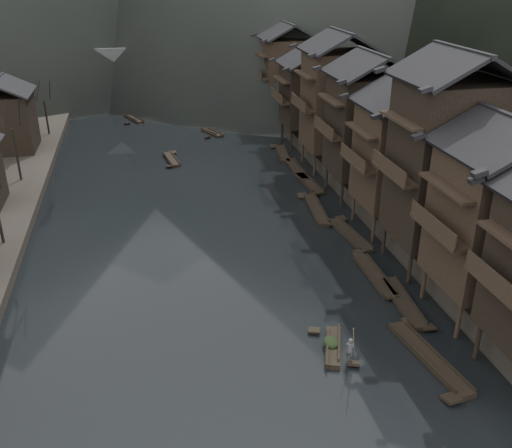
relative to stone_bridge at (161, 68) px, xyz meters
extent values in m
plane|color=black|center=(0.00, -72.00, -5.11)|extent=(300.00, 300.00, 0.00)
cube|color=#2D2823|center=(35.00, -32.00, -4.21)|extent=(40.00, 200.00, 1.80)
cylinder|color=black|center=(14.20, -77.60, -3.81)|extent=(0.30, 0.30, 2.90)
cube|color=black|center=(13.30, -80.00, 1.32)|extent=(1.20, 5.70, 0.25)
cylinder|color=black|center=(14.20, -75.40, -3.81)|extent=(0.30, 0.30, 2.90)
cylinder|color=black|center=(14.20, -70.60, -3.81)|extent=(0.30, 0.30, 2.90)
cylinder|color=black|center=(16.95, -75.40, -3.81)|extent=(0.30, 0.30, 2.90)
cylinder|color=black|center=(16.95, -70.60, -3.81)|extent=(0.30, 0.30, 2.90)
cube|color=black|center=(17.30, -73.00, 1.96)|extent=(7.00, 6.00, 8.95)
cube|color=black|center=(13.30, -73.00, 1.52)|extent=(1.20, 5.70, 0.25)
cylinder|color=black|center=(14.20, -68.40, -3.81)|extent=(0.30, 0.30, 2.90)
cylinder|color=black|center=(14.20, -63.60, -3.81)|extent=(0.30, 0.30, 2.90)
cylinder|color=black|center=(16.95, -68.40, -3.81)|extent=(0.30, 0.30, 2.90)
cylinder|color=black|center=(16.95, -63.60, -3.81)|extent=(0.30, 0.30, 2.90)
cube|color=black|center=(17.30, -66.00, 3.49)|extent=(7.00, 6.00, 12.01)
cube|color=black|center=(13.30, -66.00, 2.89)|extent=(1.20, 5.70, 0.25)
cylinder|color=black|center=(14.20, -61.40, -3.81)|extent=(0.30, 0.30, 2.90)
cylinder|color=black|center=(14.20, -56.60, -3.81)|extent=(0.30, 0.30, 2.90)
cylinder|color=black|center=(16.95, -61.40, -3.81)|extent=(0.30, 0.30, 2.90)
cylinder|color=black|center=(16.95, -56.60, -3.81)|extent=(0.30, 0.30, 2.90)
cube|color=black|center=(17.30, -59.00, 1.79)|extent=(7.00, 6.00, 8.60)
cube|color=black|center=(13.30, -59.00, 1.36)|extent=(1.20, 5.70, 0.25)
cylinder|color=black|center=(14.20, -53.40, -3.81)|extent=(0.30, 0.30, 2.90)
cylinder|color=black|center=(14.20, -48.60, -3.81)|extent=(0.30, 0.30, 2.90)
cylinder|color=black|center=(16.95, -53.40, -3.81)|extent=(0.30, 0.30, 2.90)
cylinder|color=black|center=(16.95, -48.60, -3.81)|extent=(0.30, 0.30, 2.90)
cube|color=black|center=(17.30, -51.00, 2.32)|extent=(7.00, 6.00, 9.65)
cube|color=black|center=(13.30, -51.00, 1.83)|extent=(1.20, 5.70, 0.25)
cylinder|color=black|center=(14.20, -44.40, -3.81)|extent=(0.30, 0.30, 2.90)
cylinder|color=black|center=(14.20, -39.60, -3.81)|extent=(0.30, 0.30, 2.90)
cylinder|color=black|center=(16.95, -44.40, -3.81)|extent=(0.30, 0.30, 2.90)
cylinder|color=black|center=(16.95, -39.60, -3.81)|extent=(0.30, 0.30, 2.90)
cube|color=black|center=(17.30, -42.00, 2.79)|extent=(7.00, 6.00, 10.60)
cube|color=black|center=(13.30, -42.00, 2.26)|extent=(1.20, 5.70, 0.25)
cylinder|color=black|center=(14.20, -34.40, -3.81)|extent=(0.30, 0.30, 2.90)
cylinder|color=black|center=(14.20, -29.60, -3.81)|extent=(0.30, 0.30, 2.90)
cylinder|color=black|center=(16.95, -34.40, -3.81)|extent=(0.30, 0.30, 2.90)
cylinder|color=black|center=(16.95, -29.60, -3.81)|extent=(0.30, 0.30, 2.90)
cube|color=black|center=(17.30, -32.00, 1.26)|extent=(7.00, 6.00, 7.54)
cube|color=black|center=(13.30, -32.00, 0.88)|extent=(1.20, 5.70, 0.25)
cylinder|color=black|center=(14.20, -22.40, -3.81)|extent=(0.30, 0.30, 2.90)
cylinder|color=black|center=(14.20, -17.60, -3.81)|extent=(0.30, 0.30, 2.90)
cylinder|color=black|center=(16.95, -22.40, -3.81)|extent=(0.30, 0.30, 2.90)
cylinder|color=black|center=(16.95, -17.60, -3.81)|extent=(0.30, 0.30, 2.90)
cube|color=black|center=(17.30, -20.00, 2.14)|extent=(7.00, 6.00, 9.30)
cube|color=black|center=(13.30, -20.00, 1.68)|extent=(1.20, 5.70, 0.25)
cube|color=black|center=(-20.50, -30.00, -0.51)|extent=(6.50, 6.50, 6.80)
cylinder|color=black|center=(-17.00, -41.56, -1.12)|extent=(0.24, 0.24, 5.59)
cylinder|color=black|center=(-17.00, -23.77, -1.72)|extent=(0.24, 0.24, 4.37)
cube|color=black|center=(11.37, -77.13, -4.96)|extent=(2.13, 7.67, 0.30)
cube|color=black|center=(11.37, -77.13, -4.78)|extent=(2.16, 7.53, 0.10)
cube|color=black|center=(11.87, -73.52, -4.82)|extent=(1.05, 1.05, 0.37)
cube|color=black|center=(10.87, -80.74, -4.82)|extent=(1.05, 1.05, 0.37)
cube|color=black|center=(12.50, -71.04, -4.96)|extent=(1.62, 6.77, 0.30)
cube|color=black|center=(12.50, -71.04, -4.78)|extent=(1.66, 6.64, 0.10)
cube|color=black|center=(12.25, -67.83, -4.82)|extent=(1.00, 0.90, 0.34)
cube|color=black|center=(12.75, -74.25, -4.82)|extent=(1.00, 0.90, 0.34)
cube|color=black|center=(12.01, -67.07, -4.96)|extent=(1.17, 6.55, 0.30)
cube|color=black|center=(12.01, -67.07, -4.78)|extent=(1.22, 6.42, 0.10)
cube|color=black|center=(11.98, -63.93, -4.82)|extent=(0.94, 0.81, 0.34)
cube|color=black|center=(12.04, -70.21, -4.82)|extent=(0.94, 0.81, 0.34)
cube|color=black|center=(12.65, -59.94, -4.96)|extent=(1.87, 6.99, 0.30)
cube|color=black|center=(12.65, -59.94, -4.78)|extent=(1.91, 6.85, 0.10)
cube|color=black|center=(13.02, -56.65, -4.82)|extent=(1.02, 0.95, 0.35)
cube|color=black|center=(12.28, -63.24, -4.82)|extent=(1.02, 0.95, 0.35)
cube|color=black|center=(11.44, -53.92, -4.96)|extent=(1.87, 7.51, 0.30)
cube|color=black|center=(11.44, -53.92, -4.78)|extent=(1.91, 7.37, 0.10)
cube|color=black|center=(11.07, -50.37, -4.82)|extent=(1.02, 1.00, 0.36)
cube|color=black|center=(11.81, -57.47, -4.82)|extent=(1.02, 1.00, 0.36)
cube|color=black|center=(12.78, -46.92, -4.96)|extent=(1.58, 6.58, 0.30)
cube|color=black|center=(12.78, -46.92, -4.78)|extent=(1.62, 6.46, 0.10)
cube|color=black|center=(13.01, -43.80, -4.82)|extent=(0.99, 0.87, 0.34)
cube|color=black|center=(12.55, -50.04, -4.82)|extent=(0.99, 0.87, 0.34)
cube|color=black|center=(12.67, -42.18, -4.96)|extent=(1.24, 7.49, 0.30)
cube|color=black|center=(12.67, -42.18, -4.78)|extent=(1.29, 7.34, 0.10)
cube|color=black|center=(12.61, -38.60, -4.82)|extent=(0.95, 0.93, 0.36)
cube|color=black|center=(12.74, -45.77, -4.82)|extent=(0.95, 0.93, 0.36)
cube|color=black|center=(12.56, -36.33, -4.96)|extent=(1.94, 6.73, 0.30)
cube|color=black|center=(12.56, -36.33, -4.78)|extent=(1.98, 6.60, 0.10)
cube|color=black|center=(12.15, -33.17, -4.82)|extent=(1.03, 0.93, 0.34)
cube|color=black|center=(12.97, -39.49, -4.82)|extent=(1.03, 0.93, 0.34)
cube|color=black|center=(-1.20, -35.65, -4.96)|extent=(1.75, 5.45, 0.30)
cube|color=black|center=(-1.20, -35.65, -4.78)|extent=(1.79, 5.35, 0.10)
cube|color=black|center=(-0.84, -33.10, -4.82)|extent=(0.94, 0.78, 0.31)
cube|color=black|center=(-1.57, -38.20, -4.82)|extent=(0.94, 0.78, 0.31)
cube|color=black|center=(5.26, -25.02, -4.96)|extent=(2.78, 4.54, 0.30)
cube|color=black|center=(5.26, -25.02, -4.78)|extent=(2.79, 4.48, 0.10)
cube|color=black|center=(6.15, -23.04, -4.82)|extent=(1.01, 0.87, 0.29)
cube|color=black|center=(4.36, -27.00, -4.82)|extent=(1.01, 0.87, 0.29)
cube|color=black|center=(-5.39, -14.86, -4.96)|extent=(3.00, 5.39, 0.30)
cube|color=black|center=(-5.39, -14.86, -4.78)|extent=(3.00, 5.31, 0.10)
cube|color=black|center=(-4.40, -12.46, -4.82)|extent=(1.04, 0.95, 0.31)
cube|color=black|center=(-6.38, -17.26, -4.82)|extent=(1.04, 0.95, 0.31)
cube|color=#4C4C4F|center=(0.00, 0.00, 2.09)|extent=(40.00, 6.00, 1.60)
cube|color=#4C4C4F|center=(0.00, -2.70, 3.39)|extent=(40.00, 0.50, 1.00)
cube|color=#4C4C4F|center=(0.00, 2.70, 3.39)|extent=(40.00, 0.50, 1.00)
cube|color=#4C4C4F|center=(-14.00, 0.00, -1.91)|extent=(3.20, 6.00, 6.40)
cube|color=#4C4C4F|center=(-4.50, 0.00, -1.91)|extent=(3.20, 6.00, 6.40)
cube|color=#4C4C4F|center=(4.50, 0.00, -1.91)|extent=(3.20, 6.00, 6.40)
cube|color=#4C4C4F|center=(14.00, 0.00, -1.91)|extent=(3.20, 6.00, 6.40)
cube|color=black|center=(5.99, -74.92, -4.96)|extent=(2.22, 4.15, 0.30)
cube|color=black|center=(5.99, -74.92, -4.78)|extent=(2.23, 4.09, 0.10)
cube|color=black|center=(5.33, -73.07, -4.82)|extent=(0.89, 0.74, 0.28)
cube|color=black|center=(6.65, -76.77, -4.82)|extent=(0.89, 0.74, 0.28)
ellipsoid|color=black|center=(5.92, -74.72, -4.39)|extent=(0.98, 1.28, 0.59)
imported|color=#545456|center=(6.51, -76.38, -3.89)|extent=(0.69, 0.65, 1.58)
cylinder|color=#8C7A51|center=(6.71, -76.38, -1.09)|extent=(1.17, 2.15, 4.00)
camera|label=1|loc=(-4.76, -102.46, 17.15)|focal=40.00mm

